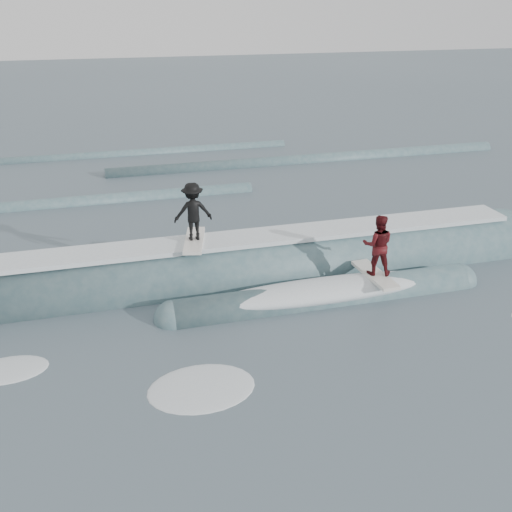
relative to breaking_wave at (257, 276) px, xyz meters
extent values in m
plane|color=#3A4A55|center=(-0.23, -5.12, -0.04)|extent=(160.00, 160.00, 0.00)
cylinder|color=#3B5A63|center=(-0.23, 0.28, -0.04)|extent=(18.92, 2.40, 2.40)
sphere|color=#3B5A63|center=(9.23, 0.28, -0.04)|extent=(2.40, 2.40, 2.40)
cylinder|color=#3B5A63|center=(1.57, -1.92, -0.04)|extent=(9.00, 1.13, 1.13)
sphere|color=#3B5A63|center=(-2.93, -1.92, -0.04)|extent=(1.13, 1.13, 1.13)
sphere|color=#3B5A63|center=(6.07, -1.92, -0.04)|extent=(1.13, 1.13, 1.13)
cube|color=white|center=(-0.23, 0.28, 1.23)|extent=(18.00, 1.30, 0.14)
ellipsoid|color=white|center=(1.57, -1.92, 0.26)|extent=(7.60, 1.30, 0.60)
cube|color=white|center=(-1.91, 0.28, 1.35)|extent=(1.00, 2.07, 0.10)
imported|color=black|center=(-1.91, 0.28, 2.29)|extent=(1.15, 0.66, 1.78)
cube|color=silver|center=(3.14, -1.92, 0.58)|extent=(0.67, 2.03, 0.10)
imported|color=#450D10|center=(3.14, -1.92, 1.55)|extent=(1.08, 0.96, 1.84)
ellipsoid|color=white|center=(-7.11, -3.22, -0.04)|extent=(1.81, 1.23, 0.10)
ellipsoid|color=white|center=(-2.73, -5.13, -0.04)|extent=(2.39, 1.63, 0.10)
cylinder|color=#3B5A63|center=(6.64, 12.88, -0.04)|extent=(22.00, 0.80, 0.80)
cylinder|color=#3B5A63|center=(-4.72, 16.88, -0.04)|extent=(22.00, 0.60, 0.60)
camera|label=1|loc=(-4.31, -15.73, 8.15)|focal=40.00mm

